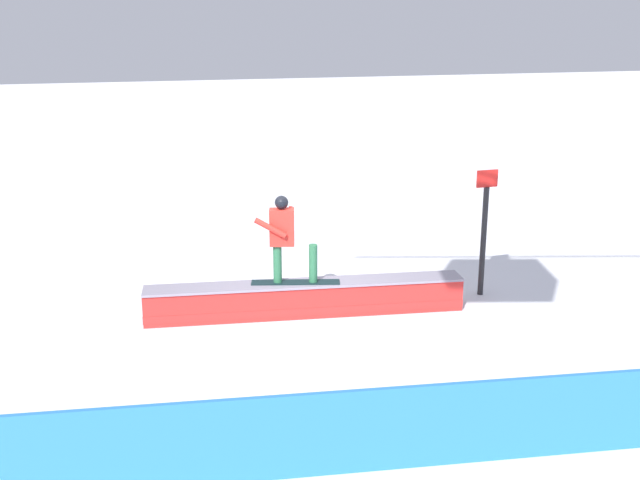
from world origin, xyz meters
TOP-DOWN VIEW (x-y plane):
  - ground_plane at (0.00, 0.00)m, footprint 120.00×120.00m
  - grind_box at (0.00, 0.00)m, footprint 5.33×1.45m
  - snowboarder at (0.32, -0.08)m, footprint 1.48×0.69m
  - safety_fence at (0.00, 4.72)m, footprint 9.55×1.77m
  - trail_marker at (-3.30, 0.07)m, footprint 0.40×0.10m

SIDE VIEW (x-z plane):
  - ground_plane at x=0.00m, z-range 0.00..0.00m
  - grind_box at x=0.00m, z-range -0.03..0.55m
  - safety_fence at x=0.00m, z-range 0.00..0.97m
  - trail_marker at x=-3.30m, z-range 0.07..2.36m
  - snowboarder at x=0.32m, z-range 0.64..2.12m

